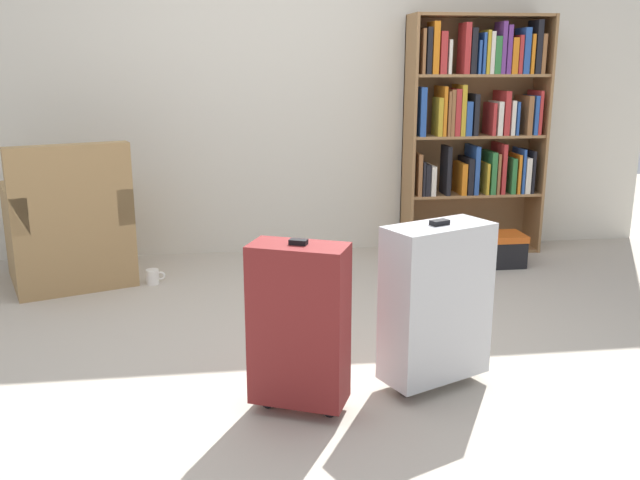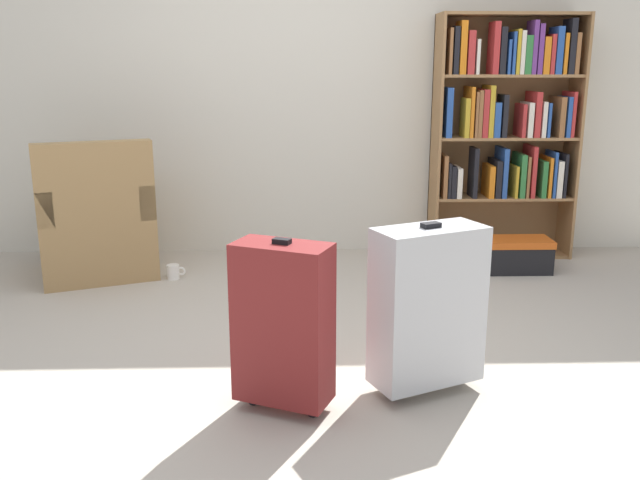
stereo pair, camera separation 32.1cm
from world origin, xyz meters
name	(u,v)px [view 1 (the left image)]	position (x,y,z in m)	size (l,w,h in m)	color
ground_plane	(307,358)	(0.00, 0.00, 0.00)	(9.90, 9.90, 0.00)	#B2A899
back_wall	(274,71)	(0.00, 1.99, 1.30)	(5.66, 0.10, 2.60)	beige
bookshelf	(476,121)	(1.43, 1.77, 0.95)	(0.99, 0.31, 1.69)	olive
armchair	(69,233)	(-1.35, 1.38, 0.32)	(0.90, 0.90, 0.90)	#9E7A4C
mug	(153,277)	(-0.84, 1.24, 0.05)	(0.12, 0.08, 0.10)	white
storage_box	(491,249)	(1.43, 1.35, 0.12)	(0.44, 0.25, 0.22)	black
suitcase_silver	(436,302)	(0.51, -0.35, 0.38)	(0.51, 0.38, 0.74)	#B7BABF
suitcase_dark_red	(299,324)	(-0.09, -0.50, 0.37)	(0.42, 0.32, 0.71)	maroon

